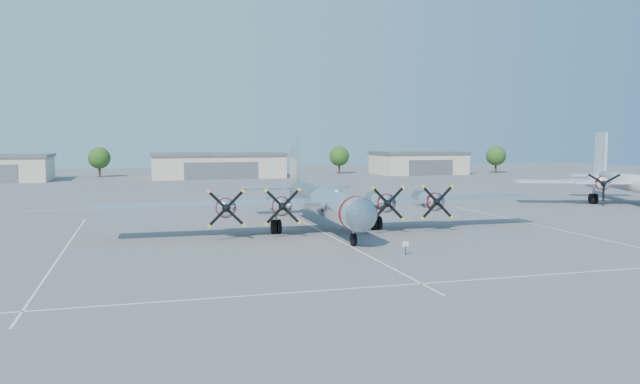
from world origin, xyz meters
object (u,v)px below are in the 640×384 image
object	(u,v)px
twin_engine_east	(625,203)
hangar_east	(418,163)
tree_east	(339,156)
main_bomber_b29	(322,229)
info_placard	(406,246)
tree_far_east	(496,156)
tree_west	(99,158)
hangar_center	(218,165)

from	to	relation	value
twin_engine_east	hangar_east	bearing A→B (deg)	106.84
tree_east	twin_engine_east	xyz separation A→B (m)	(16.14, -75.25, -4.22)
main_bomber_b29	info_placard	bearing A→B (deg)	-80.18
hangar_east	info_placard	world-z (taller)	hangar_east
tree_east	tree_far_east	xyz separation A→B (m)	(38.00, -8.00, 0.00)
tree_far_east	info_placard	distance (m)	113.97
tree_west	main_bomber_b29	size ratio (longest dim) A/B	0.16
info_placard	tree_far_east	bearing A→B (deg)	45.16
tree_east	tree_far_east	distance (m)	38.83
tree_east	tree_far_east	bearing A→B (deg)	-11.89
hangar_center	tree_far_east	size ratio (longest dim) A/B	4.31
twin_engine_east	info_placard	bearing A→B (deg)	-130.56
hangar_east	tree_far_east	xyz separation A→B (m)	(20.00, -1.96, 1.51)
info_placard	twin_engine_east	bearing A→B (deg)	21.16
info_placard	tree_west	bearing A→B (deg)	95.13
hangar_east	info_placard	distance (m)	105.55
info_placard	hangar_center	bearing A→B (deg)	81.76
hangar_center	twin_engine_east	bearing A→B (deg)	-56.31
hangar_east	main_bomber_b29	xyz separation A→B (m)	(-47.49, -80.78, -2.71)
tree_west	twin_engine_east	size ratio (longest dim) A/B	0.22
main_bomber_b29	tree_far_east	bearing A→B (deg)	50.47
hangar_east	twin_engine_east	bearing A→B (deg)	-91.54
hangar_east	hangar_center	bearing A→B (deg)	-180.00
hangar_east	tree_east	xyz separation A→B (m)	(-18.00, 6.04, 1.51)
hangar_center	main_bomber_b29	distance (m)	80.83
hangar_center	tree_east	size ratio (longest dim) A/B	4.31
hangar_center	tree_far_east	world-z (taller)	tree_far_east
twin_engine_east	tree_east	bearing A→B (deg)	120.48
tree_west	tree_far_east	xyz separation A→B (m)	(93.00, -10.00, 0.00)
tree_far_east	main_bomber_b29	world-z (taller)	tree_far_east
main_bomber_b29	tree_west	bearing A→B (deg)	107.07
main_bomber_b29	info_placard	world-z (taller)	main_bomber_b29
tree_west	twin_engine_east	bearing A→B (deg)	-47.36
hangar_east	tree_east	size ratio (longest dim) A/B	3.10
tree_west	info_placard	world-z (taller)	tree_west
tree_east	info_placard	world-z (taller)	tree_east
tree_west	tree_east	xyz separation A→B (m)	(55.00, -2.00, 0.00)
tree_east	tree_west	bearing A→B (deg)	177.92
tree_far_east	twin_engine_east	distance (m)	70.84
tree_west	main_bomber_b29	distance (m)	92.51
tree_east	tree_far_east	size ratio (longest dim) A/B	1.00
hangar_east	tree_far_east	size ratio (longest dim) A/B	3.10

